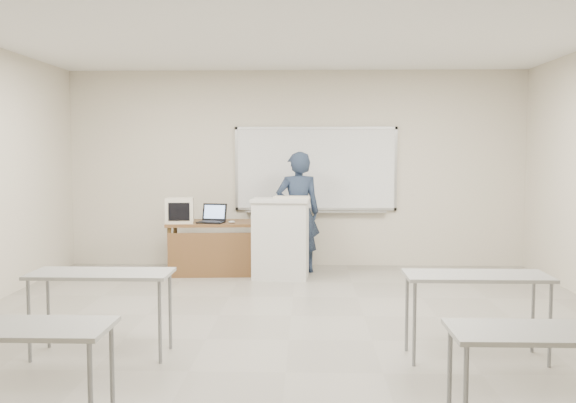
{
  "coord_description": "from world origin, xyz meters",
  "views": [
    {
      "loc": [
        0.17,
        -5.88,
        1.76
      ],
      "look_at": [
        -0.07,
        2.2,
        1.13
      ],
      "focal_mm": 40.0,
      "sensor_mm": 36.0,
      "label": 1
    }
  ],
  "objects_px": {
    "keyboard": "(292,197)",
    "presenter": "(298,212)",
    "podium": "(281,238)",
    "crt_monitor": "(180,210)",
    "mouse": "(232,222)",
    "instructor_desk": "(219,236)",
    "laptop": "(211,218)",
    "whiteboard": "(316,170)"
  },
  "relations": [
    {
      "from": "laptop",
      "to": "mouse",
      "type": "height_order",
      "value": "laptop"
    },
    {
      "from": "whiteboard",
      "to": "instructor_desk",
      "type": "height_order",
      "value": "whiteboard"
    },
    {
      "from": "podium",
      "to": "crt_monitor",
      "type": "relative_size",
      "value": 2.55
    },
    {
      "from": "laptop",
      "to": "presenter",
      "type": "distance_m",
      "value": 1.26
    },
    {
      "from": "laptop",
      "to": "crt_monitor",
      "type": "bearing_deg",
      "value": -168.59
    },
    {
      "from": "crt_monitor",
      "to": "keyboard",
      "type": "bearing_deg",
      "value": -11.33
    },
    {
      "from": "podium",
      "to": "keyboard",
      "type": "distance_m",
      "value": 0.59
    },
    {
      "from": "crt_monitor",
      "to": "podium",
      "type": "bearing_deg",
      "value": -14.94
    },
    {
      "from": "crt_monitor",
      "to": "keyboard",
      "type": "height_order",
      "value": "keyboard"
    },
    {
      "from": "keyboard",
      "to": "presenter",
      "type": "relative_size",
      "value": 0.29
    },
    {
      "from": "crt_monitor",
      "to": "mouse",
      "type": "distance_m",
      "value": 0.77
    },
    {
      "from": "instructor_desk",
      "to": "podium",
      "type": "distance_m",
      "value": 0.93
    },
    {
      "from": "podium",
      "to": "mouse",
      "type": "xyz_separation_m",
      "value": [
        -0.7,
        0.14,
        0.21
      ]
    },
    {
      "from": "laptop",
      "to": "instructor_desk",
      "type": "bearing_deg",
      "value": 16.9
    },
    {
      "from": "presenter",
      "to": "crt_monitor",
      "type": "bearing_deg",
      "value": -0.58
    },
    {
      "from": "podium",
      "to": "laptop",
      "type": "xyz_separation_m",
      "value": [
        -1.0,
        0.22,
        0.25
      ]
    },
    {
      "from": "laptop",
      "to": "keyboard",
      "type": "xyz_separation_m",
      "value": [
        1.15,
        -0.14,
        0.31
      ]
    },
    {
      "from": "whiteboard",
      "to": "crt_monitor",
      "type": "bearing_deg",
      "value": -157.86
    },
    {
      "from": "whiteboard",
      "to": "presenter",
      "type": "height_order",
      "value": "whiteboard"
    },
    {
      "from": "presenter",
      "to": "mouse",
      "type": "bearing_deg",
      "value": 10.05
    },
    {
      "from": "crt_monitor",
      "to": "whiteboard",
      "type": "bearing_deg",
      "value": 15.6
    },
    {
      "from": "whiteboard",
      "to": "presenter",
      "type": "relative_size",
      "value": 1.41
    },
    {
      "from": "mouse",
      "to": "keyboard",
      "type": "xyz_separation_m",
      "value": [
        0.85,
        -0.06,
        0.36
      ]
    },
    {
      "from": "instructor_desk",
      "to": "podium",
      "type": "height_order",
      "value": "podium"
    },
    {
      "from": "podium",
      "to": "presenter",
      "type": "bearing_deg",
      "value": 66.94
    },
    {
      "from": "podium",
      "to": "laptop",
      "type": "relative_size",
      "value": 3.1
    },
    {
      "from": "podium",
      "to": "mouse",
      "type": "relative_size",
      "value": 11.76
    },
    {
      "from": "keyboard",
      "to": "presenter",
      "type": "bearing_deg",
      "value": 81.43
    },
    {
      "from": "podium",
      "to": "mouse",
      "type": "height_order",
      "value": "podium"
    },
    {
      "from": "instructor_desk",
      "to": "crt_monitor",
      "type": "bearing_deg",
      "value": 177.09
    },
    {
      "from": "whiteboard",
      "to": "crt_monitor",
      "type": "relative_size",
      "value": 5.69
    },
    {
      "from": "instructor_desk",
      "to": "keyboard",
      "type": "distance_m",
      "value": 1.2
    },
    {
      "from": "instructor_desk",
      "to": "keyboard",
      "type": "relative_size",
      "value": 2.95
    },
    {
      "from": "instructor_desk",
      "to": "mouse",
      "type": "height_order",
      "value": "mouse"
    },
    {
      "from": "instructor_desk",
      "to": "crt_monitor",
      "type": "distance_m",
      "value": 0.67
    },
    {
      "from": "crt_monitor",
      "to": "presenter",
      "type": "distance_m",
      "value": 1.7
    },
    {
      "from": "keyboard",
      "to": "presenter",
      "type": "xyz_separation_m",
      "value": [
        0.08,
        0.38,
        -0.24
      ]
    },
    {
      "from": "podium",
      "to": "keyboard",
      "type": "relative_size",
      "value": 2.21
    },
    {
      "from": "crt_monitor",
      "to": "instructor_desk",
      "type": "bearing_deg",
      "value": -5.22
    },
    {
      "from": "podium",
      "to": "crt_monitor",
      "type": "bearing_deg",
      "value": 175.74
    },
    {
      "from": "podium",
      "to": "crt_monitor",
      "type": "xyz_separation_m",
      "value": [
        -1.45,
        0.21,
        0.37
      ]
    },
    {
      "from": "podium",
      "to": "laptop",
      "type": "bearing_deg",
      "value": 171.91
    }
  ]
}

